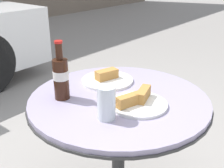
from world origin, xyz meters
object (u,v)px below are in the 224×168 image
at_px(cola_bottle_left, 61,77).
at_px(lunch_plate_far, 107,79).
at_px(bistro_table, 119,120).
at_px(drinking_glass, 106,104).
at_px(lunch_plate_near, 138,102).

bearing_deg(cola_bottle_left, lunch_plate_far, -6.06).
bearing_deg(cola_bottle_left, bistro_table, -47.64).
bearing_deg(drinking_glass, bistro_table, 24.22).
relative_size(cola_bottle_left, lunch_plate_near, 1.08).
bearing_deg(lunch_plate_near, bistro_table, 82.68).
xyz_separation_m(drinking_glass, lunch_plate_near, (0.16, -0.03, -0.04)).
bearing_deg(drinking_glass, cola_bottle_left, 87.69).
bearing_deg(bistro_table, lunch_plate_far, 56.68).
bearing_deg(lunch_plate_far, lunch_plate_near, -113.55).
relative_size(bistro_table, cola_bottle_left, 3.13).
height_order(cola_bottle_left, drinking_glass, cola_bottle_left).
height_order(bistro_table, drinking_glass, drinking_glass).
height_order(drinking_glass, lunch_plate_near, drinking_glass).
xyz_separation_m(cola_bottle_left, lunch_plate_near, (0.15, -0.29, -0.08)).
bearing_deg(lunch_plate_near, cola_bottle_left, 117.40).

